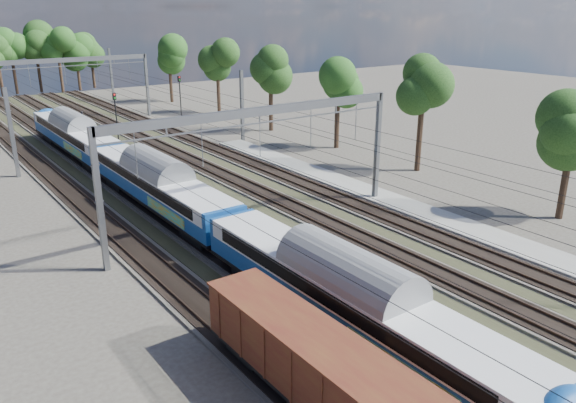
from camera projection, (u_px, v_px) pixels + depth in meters
track_bed at (174, 180)px, 52.69m from camera, size 21.00×130.00×0.34m
platform at (478, 233)px, 40.22m from camera, size 3.00×70.00×0.30m
catenary at (140, 102)px, 56.68m from camera, size 25.65×130.00×9.00m
tree_belt at (78, 51)px, 91.24m from camera, size 39.81×101.46×11.94m
emu_train at (159, 180)px, 43.62m from camera, size 3.19×67.40×4.67m
freight_boxcar at (316, 367)px, 22.12m from camera, size 2.68×12.91×3.33m
worker at (83, 118)px, 77.83m from camera, size 0.53×0.71×1.79m
signal_near at (116, 113)px, 64.27m from camera, size 0.39×0.36×6.21m
signal_far at (180, 93)px, 78.15m from camera, size 0.44×0.40×6.44m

